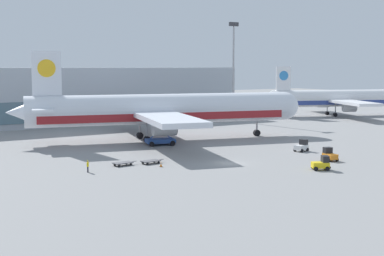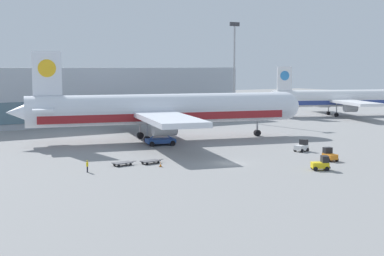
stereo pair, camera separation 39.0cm
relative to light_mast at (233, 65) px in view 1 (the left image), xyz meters
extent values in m
plane|color=gray|center=(-37.09, -49.48, -14.68)|extent=(400.00, 400.00, 0.00)
cube|color=#9EA8B2|center=(-37.62, 18.40, -7.68)|extent=(90.00, 18.00, 14.00)
cube|color=slate|center=(-37.62, 9.30, -10.83)|extent=(88.20, 0.20, 4.90)
cylinder|color=#9EA0A5|center=(0.00, 0.00, -2.37)|extent=(0.50, 0.50, 24.61)
cube|color=#333338|center=(0.00, 0.00, 10.43)|extent=(2.80, 0.50, 1.00)
cylinder|color=silver|center=(-32.89, -22.18, -8.58)|extent=(51.84, 18.37, 5.80)
cube|color=maroon|center=(-32.89, -22.18, -9.89)|extent=(47.77, 17.23, 1.45)
sphere|color=silver|center=(-7.68, -28.55, -8.58)|extent=(5.68, 5.68, 5.68)
cone|color=silver|center=(-58.09, -15.81, -8.58)|extent=(7.54, 6.91, 5.51)
cube|color=silver|center=(-54.06, -16.83, -1.68)|extent=(5.15, 1.70, 8.00)
cylinder|color=yellow|center=(-54.06, -16.83, -0.72)|extent=(3.24, 1.32, 3.20)
cube|color=silver|center=(-55.07, -16.57, -8.00)|extent=(6.68, 13.49, 0.50)
cube|color=silver|center=(-35.41, -21.54, -9.31)|extent=(19.52, 48.50, 0.90)
cylinder|color=#9EA0A5|center=(-37.88, -31.32, -11.11)|extent=(4.76, 3.74, 2.80)
cylinder|color=#9EA0A5|center=(-32.94, -11.77, -11.11)|extent=(4.76, 3.74, 2.80)
cylinder|color=#9EA0A5|center=(-13.73, -27.02, -12.03)|extent=(0.36, 0.36, 4.00)
cylinder|color=black|center=(-13.73, -27.02, -14.03)|extent=(1.48, 1.19, 1.30)
cylinder|color=#9EA0A5|center=(-37.70, -24.26, -12.03)|extent=(0.36, 0.36, 4.00)
cylinder|color=black|center=(-37.70, -24.26, -14.03)|extent=(1.48, 1.19, 1.30)
cylinder|color=#9EA0A5|center=(-36.13, -18.06, -12.03)|extent=(0.36, 0.36, 4.00)
cylinder|color=black|center=(-36.13, -18.06, -14.03)|extent=(1.48, 1.19, 1.30)
cylinder|color=white|center=(36.56, -4.05, -9.57)|extent=(42.45, 20.12, 4.86)
cube|color=#2D428E|center=(36.56, -4.05, -10.66)|extent=(39.16, 18.79, 1.22)
cone|color=white|center=(16.20, 3.74, -9.57)|extent=(6.65, 6.23, 4.62)
cube|color=white|center=(19.46, 2.50, -3.78)|extent=(4.20, 1.90, 6.71)
cylinder|color=#3384CC|center=(19.46, 2.50, -2.98)|extent=(2.67, 1.39, 2.68)
cube|color=white|center=(18.64, 2.81, -9.08)|extent=(6.71, 11.26, 0.42)
cube|color=white|center=(34.52, -3.27, -10.17)|extent=(20.65, 39.98, 0.75)
cylinder|color=#9EA0A5|center=(31.50, -11.16, -11.68)|extent=(4.13, 3.45, 2.35)
cylinder|color=#9EA0A5|center=(37.54, 4.62, -11.68)|extent=(4.13, 3.45, 2.35)
cylinder|color=#9EA0A5|center=(32.34, -5.31, -12.46)|extent=(0.30, 0.30, 3.35)
cylinder|color=black|center=(32.34, -5.31, -14.14)|extent=(1.29, 1.09, 1.09)
cylinder|color=#9EA0A5|center=(34.26, -0.30, -12.46)|extent=(0.30, 0.30, 3.35)
cylinder|color=black|center=(34.26, -0.30, -14.14)|extent=(1.29, 1.09, 1.09)
cube|color=#284C99|center=(-36.79, -27.76, -13.88)|extent=(5.78, 4.18, 0.70)
cube|color=#B2B2B7|center=(-36.79, -27.76, -10.38)|extent=(5.49, 3.97, 0.30)
cube|color=yellow|center=(-36.79, -27.76, -9.83)|extent=(5.49, 3.97, 0.08)
cube|color=#284C99|center=(-36.79, -27.76, -11.96)|extent=(4.17, 1.20, 3.28)
cube|color=#284C99|center=(-36.79, -27.76, -11.96)|extent=(4.17, 1.20, 3.28)
cylinder|color=black|center=(-34.53, -26.78, -14.23)|extent=(0.96, 0.57, 0.90)
cylinder|color=black|center=(-35.27, -29.69, -14.23)|extent=(0.96, 0.57, 0.90)
cylinder|color=black|center=(-38.31, -25.83, -14.23)|extent=(0.96, 0.57, 0.90)
cylinder|color=black|center=(-39.05, -28.74, -14.23)|extent=(0.96, 0.57, 0.90)
cube|color=silver|center=(-20.09, -46.86, -13.98)|extent=(2.54, 1.84, 0.80)
cube|color=black|center=(-19.46, -46.72, -13.13)|extent=(1.14, 1.40, 0.90)
cube|color=black|center=(-18.89, -46.61, -14.26)|extent=(0.42, 1.27, 0.24)
cylinder|color=black|center=(-19.45, -46.01, -14.38)|extent=(0.64, 0.36, 0.60)
cylinder|color=black|center=(-19.16, -47.38, -14.38)|extent=(0.64, 0.36, 0.60)
cylinder|color=black|center=(-21.03, -46.34, -14.38)|extent=(0.64, 0.36, 0.60)
cylinder|color=black|center=(-20.74, -47.71, -14.38)|extent=(0.64, 0.36, 0.60)
cube|color=yellow|center=(-29.27, -60.33, -13.98)|extent=(2.69, 2.34, 0.80)
cube|color=black|center=(-28.70, -60.65, -13.13)|extent=(1.39, 1.52, 0.90)
cube|color=black|center=(-28.20, -60.93, -14.26)|extent=(0.75, 1.18, 0.24)
cylinder|color=black|center=(-28.23, -60.11, -14.38)|extent=(0.64, 0.50, 0.60)
cylinder|color=black|center=(-28.91, -61.34, -14.38)|extent=(0.64, 0.50, 0.60)
cylinder|color=black|center=(-29.63, -59.33, -14.38)|extent=(0.64, 0.50, 0.60)
cylinder|color=black|center=(-30.31, -60.55, -14.38)|extent=(0.64, 0.50, 0.60)
cube|color=orange|center=(-22.73, -55.89, -13.98)|extent=(1.83, 2.53, 0.80)
cube|color=black|center=(-22.60, -55.26, -13.13)|extent=(1.39, 1.13, 0.90)
cube|color=black|center=(-22.49, -54.69, -14.26)|extent=(1.27, 0.41, 0.24)
cylinder|color=black|center=(-23.26, -54.97, -14.38)|extent=(0.35, 0.64, 0.60)
cylinder|color=black|center=(-21.89, -55.24, -14.38)|extent=(0.35, 0.64, 0.60)
cylinder|color=black|center=(-23.58, -56.54, -14.38)|extent=(0.35, 0.64, 0.60)
cylinder|color=black|center=(-22.20, -56.82, -14.38)|extent=(0.35, 0.64, 0.60)
cube|color=#56565B|center=(-51.15, -42.83, -14.26)|extent=(2.94, 1.78, 0.12)
cube|color=#56565B|center=(-49.31, -42.64, -14.26)|extent=(0.90, 0.17, 0.08)
cylinder|color=black|center=(-50.24, -42.09, -14.50)|extent=(0.37, 0.18, 0.36)
cylinder|color=black|center=(-50.11, -43.36, -14.50)|extent=(0.37, 0.18, 0.36)
cylinder|color=black|center=(-52.19, -42.30, -14.50)|extent=(0.37, 0.18, 0.36)
cylinder|color=black|center=(-52.06, -43.56, -14.50)|extent=(0.37, 0.18, 0.36)
cube|color=#56565B|center=(-47.00, -43.60, -14.26)|extent=(2.94, 1.78, 0.12)
cube|color=#56565B|center=(-45.16, -43.41, -14.26)|extent=(0.90, 0.17, 0.08)
cylinder|color=black|center=(-46.09, -42.87, -14.50)|extent=(0.37, 0.18, 0.36)
cylinder|color=black|center=(-45.96, -44.14, -14.50)|extent=(0.37, 0.18, 0.36)
cylinder|color=black|center=(-48.04, -43.07, -14.50)|extent=(0.37, 0.18, 0.36)
cylinder|color=black|center=(-47.91, -44.34, -14.50)|extent=(0.37, 0.18, 0.36)
cylinder|color=black|center=(-57.32, -44.98, -14.28)|extent=(0.14, 0.14, 0.80)
cylinder|color=black|center=(-57.21, -44.82, -14.28)|extent=(0.14, 0.14, 0.80)
cube|color=yellow|center=(-57.26, -44.90, -13.58)|extent=(0.38, 0.42, 0.60)
cylinder|color=yellow|center=(-57.39, -45.10, -13.55)|extent=(0.09, 0.09, 0.54)
cylinder|color=yellow|center=(-57.13, -44.70, -13.55)|extent=(0.09, 0.09, 0.54)
sphere|color=#846047|center=(-57.26, -44.90, -13.18)|extent=(0.22, 0.22, 0.22)
sphere|color=yellow|center=(-57.26, -44.90, -13.12)|extent=(0.21, 0.21, 0.21)
cube|color=black|center=(-46.92, -46.60, -14.66)|extent=(0.40, 0.40, 0.04)
cone|color=orange|center=(-46.92, -46.60, -14.27)|extent=(0.32, 0.32, 0.74)
cylinder|color=white|center=(-46.92, -46.60, -14.23)|extent=(0.19, 0.19, 0.10)
camera|label=1|loc=(-82.90, -112.83, -0.40)|focal=50.00mm
camera|label=2|loc=(-82.57, -113.03, -0.40)|focal=50.00mm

